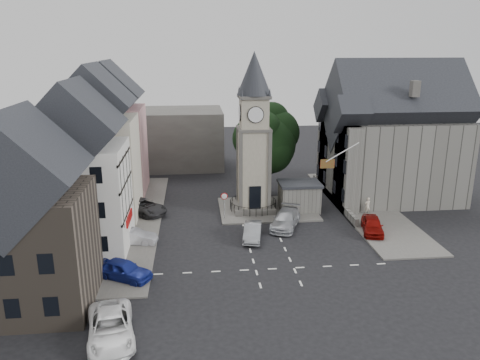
{
  "coord_description": "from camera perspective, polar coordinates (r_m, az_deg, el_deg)",
  "views": [
    {
      "loc": [
        -5.98,
        -38.15,
        16.85
      ],
      "look_at": [
        -1.69,
        5.0,
        4.24
      ],
      "focal_mm": 35.0,
      "sensor_mm": 36.0,
      "label": 1
    }
  ],
  "objects": [
    {
      "name": "flagpole",
      "position": [
        45.48,
        12.38,
        3.33
      ],
      "size": [
        3.68,
        0.1,
        2.74
      ],
      "color": "white",
      "rests_on": "ground"
    },
    {
      "name": "terrace_cream",
      "position": [
        48.22,
        -16.96,
        3.21
      ],
      "size": [
        8.1,
        7.6,
        12.8
      ],
      "color": "beige",
      "rests_on": "ground"
    },
    {
      "name": "ground",
      "position": [
        42.13,
        2.98,
        -7.38
      ],
      "size": [
        120.0,
        120.0,
        0.0
      ],
      "primitive_type": "plane",
      "color": "black",
      "rests_on": "ground"
    },
    {
      "name": "car_island_east",
      "position": [
        44.99,
        5.58,
        -4.78
      ],
      "size": [
        4.13,
        5.86,
        1.58
      ],
      "primitive_type": "imported",
      "rotation": [
        0.0,
        0.0,
        -0.4
      ],
      "color": "#ADB0B5",
      "rests_on": "ground"
    },
    {
      "name": "car_west_blue",
      "position": [
        36.37,
        -14.04,
        -10.56
      ],
      "size": [
        4.78,
        3.73,
        1.52
      ],
      "primitive_type": "imported",
      "rotation": [
        0.0,
        0.0,
        1.07
      ],
      "color": "navy",
      "rests_on": "ground"
    },
    {
      "name": "pavement_east",
      "position": [
        52.29,
        14.78,
        -3.06
      ],
      "size": [
        6.0,
        26.0,
        0.14
      ],
      "primitive_type": "cube",
      "color": "#595651",
      "rests_on": "ground"
    },
    {
      "name": "east_boundary_wall",
      "position": [
        53.08,
        11.24,
        -2.1
      ],
      "size": [
        0.4,
        16.0,
        0.9
      ],
      "primitive_type": "cube",
      "color": "#64625C",
      "rests_on": "ground"
    },
    {
      "name": "east_building",
      "position": [
        54.71,
        17.71,
        4.29
      ],
      "size": [
        14.4,
        11.4,
        12.6
      ],
      "color": "#64625C",
      "rests_on": "ground"
    },
    {
      "name": "terrace_pink",
      "position": [
        55.93,
        -15.45,
        5.05
      ],
      "size": [
        8.1,
        7.6,
        12.8
      ],
      "color": "#D4919B",
      "rests_on": "ground"
    },
    {
      "name": "central_island",
      "position": [
        49.67,
        3.32,
        -3.54
      ],
      "size": [
        10.0,
        8.0,
        0.16
      ],
      "primitive_type": "cube",
      "color": "#595651",
      "rests_on": "ground"
    },
    {
      "name": "pavement_west",
      "position": [
        47.68,
        -13.22,
        -4.84
      ],
      "size": [
        6.0,
        30.0,
        0.14
      ],
      "primitive_type": "cube",
      "color": "#595651",
      "rests_on": "ground"
    },
    {
      "name": "clock_tower",
      "position": [
        47.34,
        1.68,
        5.59
      ],
      "size": [
        4.86,
        4.86,
        16.25
      ],
      "color": "#4C4944",
      "rests_on": "ground"
    },
    {
      "name": "pedestrian",
      "position": [
        49.7,
        15.26,
        -3.07
      ],
      "size": [
        0.77,
        0.62,
        1.84
      ],
      "primitive_type": "imported",
      "rotation": [
        0.0,
        0.0,
        3.45
      ],
      "color": "beige",
      "rests_on": "ground"
    },
    {
      "name": "terrace_tudor",
      "position": [
        40.74,
        -18.98,
        0.14
      ],
      "size": [
        8.1,
        7.6,
        12.0
      ],
      "color": "silver",
      "rests_on": "ground"
    },
    {
      "name": "car_east_red",
      "position": [
        45.15,
        15.82,
        -5.31
      ],
      "size": [
        2.8,
        4.74,
        1.51
      ],
      "primitive_type": "imported",
      "rotation": [
        0.0,
        0.0,
        -0.24
      ],
      "color": "maroon",
      "rests_on": "ground"
    },
    {
      "name": "van_sw_white",
      "position": [
        29.9,
        -15.48,
        -16.93
      ],
      "size": [
        3.6,
        6.05,
        1.58
      ],
      "primitive_type": "imported",
      "rotation": [
        0.0,
        0.0,
        0.18
      ],
      "color": "white",
      "rests_on": "ground"
    },
    {
      "name": "stone_shelter",
      "position": [
        49.34,
        7.23,
        -1.98
      ],
      "size": [
        4.3,
        3.3,
        3.08
      ],
      "color": "#64625C",
      "rests_on": "ground"
    },
    {
      "name": "warning_sign_post",
      "position": [
        46.12,
        -1.93,
        -2.54
      ],
      "size": [
        0.7,
        0.19,
        2.85
      ],
      "color": "black",
      "rests_on": "ground"
    },
    {
      "name": "car_west_silver",
      "position": [
        42.16,
        -12.85,
        -6.77
      ],
      "size": [
        4.27,
        2.06,
        1.35
      ],
      "primitive_type": "imported",
      "rotation": [
        0.0,
        0.0,
        1.41
      ],
      "color": "#B3B4BB",
      "rests_on": "ground"
    },
    {
      "name": "road_markings",
      "position": [
        37.22,
        4.26,
        -10.74
      ],
      "size": [
        20.0,
        8.0,
        0.01
      ],
      "primitive_type": "cube",
      "color": "silver",
      "rests_on": "ground"
    },
    {
      "name": "car_island_silver",
      "position": [
        42.18,
        1.54,
        -6.29
      ],
      "size": [
        2.24,
        4.48,
        1.41
      ],
      "primitive_type": "imported",
      "rotation": [
        0.0,
        0.0,
        -0.18
      ],
      "color": "#919599",
      "rests_on": "ground"
    },
    {
      "name": "town_tree",
      "position": [
        52.7,
        3.14,
        5.39
      ],
      "size": [
        7.2,
        7.2,
        10.8
      ],
      "color": "black",
      "rests_on": "ground"
    },
    {
      "name": "building_sw_stone",
      "position": [
        33.21,
        -24.78,
        -5.61
      ],
      "size": [
        8.6,
        7.6,
        10.4
      ],
      "color": "#4B4138",
      "rests_on": "ground"
    },
    {
      "name": "car_west_grey",
      "position": [
        49.17,
        -11.83,
        -3.21
      ],
      "size": [
        5.95,
        5.7,
        1.57
      ],
      "primitive_type": "imported",
      "rotation": [
        0.0,
        0.0,
        0.85
      ],
      "color": "#2B2B2E",
      "rests_on": "ground"
    },
    {
      "name": "backdrop_west",
      "position": [
        67.65,
        -10.73,
        4.99
      ],
      "size": [
        20.0,
        10.0,
        8.0
      ],
      "primitive_type": "cube",
      "color": "#4C4944",
      "rests_on": "ground"
    }
  ]
}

